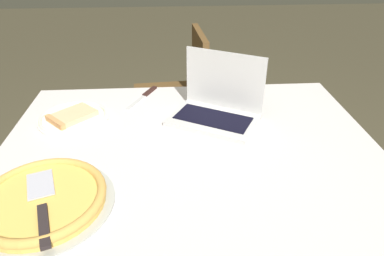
% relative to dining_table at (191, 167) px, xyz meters
% --- Properties ---
extents(dining_table, '(1.32, 1.07, 0.75)m').
position_rel_dining_table_xyz_m(dining_table, '(0.00, 0.00, 0.00)').
color(dining_table, beige).
rests_on(dining_table, ground_plane).
extents(laptop, '(0.39, 0.35, 0.25)m').
position_rel_dining_table_xyz_m(laptop, '(0.12, 0.23, 0.12)').
color(laptop, beige).
rests_on(laptop, dining_table).
extents(pizza_plate, '(0.27, 0.27, 0.04)m').
position_rel_dining_table_xyz_m(pizza_plate, '(-0.44, 0.24, 0.08)').
color(pizza_plate, white).
rests_on(pizza_plate, dining_table).
extents(pizza_tray, '(0.39, 0.39, 0.04)m').
position_rel_dining_table_xyz_m(pizza_tray, '(-0.42, -0.23, 0.09)').
color(pizza_tray, '#A3A7A1').
rests_on(pizza_tray, dining_table).
extents(table_knife, '(0.13, 0.22, 0.01)m').
position_rel_dining_table_xyz_m(table_knife, '(-0.18, 0.44, 0.07)').
color(table_knife, silver).
rests_on(table_knife, dining_table).
extents(chair_near, '(0.47, 0.47, 0.87)m').
position_rel_dining_table_xyz_m(chair_near, '(-0.00, 1.04, -0.18)').
color(chair_near, brown).
rests_on(chair_near, ground_plane).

